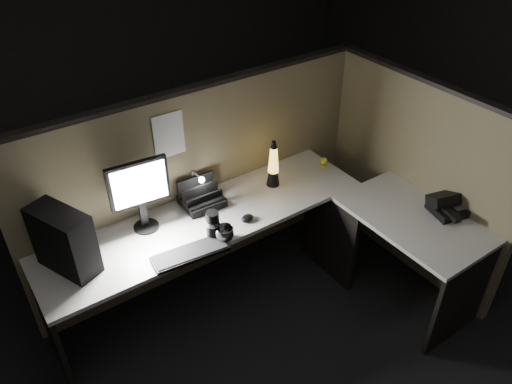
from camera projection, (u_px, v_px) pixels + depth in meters
floor at (275, 336)px, 3.46m from camera, size 6.00×6.00×0.00m
room_shell at (283, 130)px, 2.52m from camera, size 6.00×6.00×6.00m
partition_back at (202, 185)px, 3.65m from camera, size 2.66×0.06×1.50m
partition_right at (413, 179)px, 3.71m from camera, size 0.06×1.66×1.50m
desk at (276, 244)px, 3.38m from camera, size 2.60×1.60×0.73m
pc_tower at (64, 241)px, 2.87m from camera, size 0.31×0.42×0.41m
monitor at (140, 189)px, 3.12m from camera, size 0.39×0.17×0.50m
keyboard at (190, 253)px, 3.06m from camera, size 0.49×0.21×0.02m
mouse at (247, 218)px, 3.33m from camera, size 0.11×0.09×0.04m
clip_lamp at (198, 184)px, 3.46m from camera, size 0.04×0.17×0.22m
organizer at (201, 198)px, 3.47m from camera, size 0.28×0.25×0.21m
lava_lamp at (273, 167)px, 3.60m from camera, size 0.10×0.10×0.36m
travel_mug at (213, 225)px, 3.14m from camera, size 0.09×0.09×0.20m
steel_mug at (225, 234)px, 3.16m from camera, size 0.16×0.16×0.10m
figurine at (324, 161)px, 3.86m from camera, size 0.06×0.06×0.06m
pinned_paper at (169, 135)px, 3.22m from camera, size 0.22×0.00×0.31m
desk_phone at (448, 205)px, 3.39m from camera, size 0.29×0.29×0.15m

